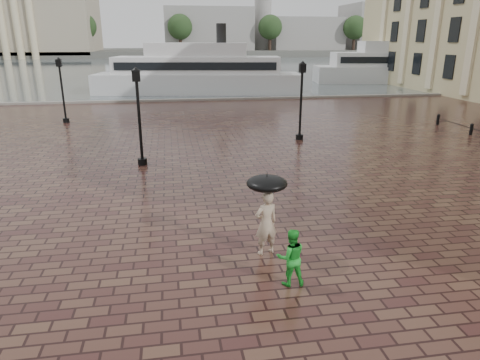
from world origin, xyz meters
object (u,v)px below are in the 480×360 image
object	(u,v)px
street_lamps	(162,100)
child_pedestrian	(291,257)
ferry_near	(198,73)
adult_pedestrian	(266,223)
ferry_far	(400,66)

from	to	relation	value
street_lamps	child_pedestrian	bearing A→B (deg)	-79.40
child_pedestrian	ferry_near	bearing A→B (deg)	-88.93
adult_pedestrian	street_lamps	bearing A→B (deg)	-94.53
ferry_near	ferry_far	bearing A→B (deg)	24.40
adult_pedestrian	child_pedestrian	xyz separation A→B (m)	(0.25, -1.64, -0.19)
child_pedestrian	ferry_far	world-z (taller)	ferry_far
ferry_far	adult_pedestrian	bearing A→B (deg)	-112.95
child_pedestrian	ferry_near	distance (m)	39.45
street_lamps	ferry_near	world-z (taller)	ferry_near
street_lamps	adult_pedestrian	bearing A→B (deg)	-79.18
street_lamps	child_pedestrian	world-z (taller)	street_lamps
street_lamps	child_pedestrian	distance (m)	17.02
street_lamps	ferry_far	size ratio (longest dim) A/B	0.66
street_lamps	adult_pedestrian	xyz separation A→B (m)	(2.87, -15.02, -1.41)
ferry_near	ferry_far	world-z (taller)	ferry_far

